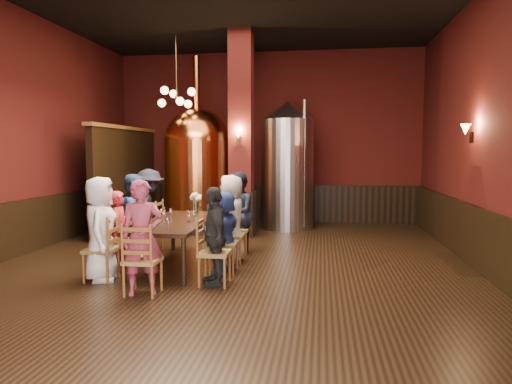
# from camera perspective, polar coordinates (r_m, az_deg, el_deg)

# --- Properties ---
(room) EXTENTS (10.00, 10.02, 4.50)m
(room) POSITION_cam_1_polar(r_m,az_deg,el_deg) (7.33, -3.37, 7.92)
(room) COLOR black
(room) RESTS_ON ground
(wainscot_right) EXTENTS (0.08, 9.90, 1.00)m
(wainscot_right) POSITION_cam_1_polar(r_m,az_deg,el_deg) (7.72, 27.05, -5.84)
(wainscot_right) COLOR black
(wainscot_right) RESTS_ON ground
(wainscot_back) EXTENTS (7.90, 0.08, 1.00)m
(wainscot_back) POSITION_cam_1_polar(r_m,az_deg,el_deg) (12.30, 1.32, -1.36)
(wainscot_back) COLOR black
(wainscot_back) RESTS_ON ground
(wainscot_left) EXTENTS (0.08, 9.90, 1.00)m
(wainscot_left) POSITION_cam_1_polar(r_m,az_deg,el_deg) (9.10, -28.61, -4.30)
(wainscot_left) COLOR black
(wainscot_left) RESTS_ON ground
(column) EXTENTS (0.58, 0.58, 4.50)m
(column) POSITION_cam_1_polar(r_m,az_deg,el_deg) (10.13, -1.84, 7.16)
(column) COLOR #420F0E
(column) RESTS_ON ground
(partition) EXTENTS (0.22, 3.50, 2.40)m
(partition) POSITION_cam_1_polar(r_m,az_deg,el_deg) (11.39, -15.98, 1.46)
(partition) COLOR black
(partition) RESTS_ON ground
(pendant_cluster) EXTENTS (0.90, 0.90, 1.70)m
(pendant_cluster) POSITION_cam_1_polar(r_m,az_deg,el_deg) (10.66, -9.89, 11.57)
(pendant_cluster) COLOR #A57226
(pendant_cluster) RESTS_ON room
(sconce_wall) EXTENTS (0.20, 0.20, 0.36)m
(sconce_wall) POSITION_cam_1_polar(r_m,az_deg,el_deg) (8.34, 25.36, 6.75)
(sconce_wall) COLOR black
(sconce_wall) RESTS_ON room
(sconce_column) EXTENTS (0.20, 0.20, 0.36)m
(sconce_column) POSITION_cam_1_polar(r_m,az_deg,el_deg) (9.84, -2.15, 6.93)
(sconce_column) COLOR black
(sconce_column) RESTS_ON column
(dining_table) EXTENTS (1.04, 2.42, 0.75)m
(dining_table) POSITION_cam_1_polar(r_m,az_deg,el_deg) (7.66, -9.83, -3.99)
(dining_table) COLOR black
(dining_table) RESTS_ON ground
(chair_0) EXTENTS (0.47, 0.47, 0.92)m
(chair_0) POSITION_cam_1_polar(r_m,az_deg,el_deg) (7.10, -18.82, -6.79)
(chair_0) COLOR brown
(chair_0) RESTS_ON ground
(person_0) EXTENTS (0.68, 0.85, 1.52)m
(person_0) POSITION_cam_1_polar(r_m,az_deg,el_deg) (7.05, -18.89, -4.39)
(person_0) COLOR white
(person_0) RESTS_ON ground
(chair_1) EXTENTS (0.47, 0.47, 0.92)m
(chair_1) POSITION_cam_1_polar(r_m,az_deg,el_deg) (7.69, -16.62, -5.82)
(chair_1) COLOR brown
(chair_1) RESTS_ON ground
(person_1) EXTENTS (0.35, 0.49, 1.26)m
(person_1) POSITION_cam_1_polar(r_m,az_deg,el_deg) (7.67, -16.65, -4.57)
(person_1) COLOR red
(person_1) RESTS_ON ground
(chair_2) EXTENTS (0.47, 0.47, 0.92)m
(chair_2) POSITION_cam_1_polar(r_m,az_deg,el_deg) (8.29, -14.77, -4.99)
(chair_2) COLOR brown
(chair_2) RESTS_ON ground
(person_2) EXTENTS (0.40, 0.75, 1.50)m
(person_2) POSITION_cam_1_polar(r_m,az_deg,el_deg) (8.25, -14.82, -3.01)
(person_2) COLOR navy
(person_2) RESTS_ON ground
(chair_3) EXTENTS (0.47, 0.47, 0.92)m
(chair_3) POSITION_cam_1_polar(r_m,az_deg,el_deg) (8.91, -13.15, -4.26)
(chair_3) COLOR brown
(chair_3) RESTS_ON ground
(person_3) EXTENTS (0.88, 1.14, 1.56)m
(person_3) POSITION_cam_1_polar(r_m,az_deg,el_deg) (8.86, -13.20, -2.21)
(person_3) COLOR black
(person_3) RESTS_ON ground
(chair_4) EXTENTS (0.47, 0.47, 0.92)m
(chair_4) POSITION_cam_1_polar(r_m,az_deg,el_deg) (6.54, -5.20, -7.55)
(chair_4) COLOR brown
(chair_4) RESTS_ON ground
(person_4) EXTENTS (0.63, 0.89, 1.40)m
(person_4) POSITION_cam_1_polar(r_m,az_deg,el_deg) (6.49, -5.22, -5.49)
(person_4) COLOR black
(person_4) RESTS_ON ground
(chair_5) EXTENTS (0.47, 0.47, 0.92)m
(chair_5) POSITION_cam_1_polar(r_m,az_deg,el_deg) (7.18, -4.04, -6.39)
(chair_5) COLOR brown
(chair_5) RESTS_ON ground
(person_5) EXTENTS (0.68, 1.25, 1.29)m
(person_5) POSITION_cam_1_polar(r_m,az_deg,el_deg) (7.15, -4.05, -4.95)
(person_5) COLOR #304591
(person_5) RESTS_ON ground
(chair_6) EXTENTS (0.47, 0.47, 0.92)m
(chair_6) POSITION_cam_1_polar(r_m,az_deg,el_deg) (7.82, -3.09, -5.43)
(chair_6) COLOR brown
(chair_6) RESTS_ON ground
(person_6) EXTENTS (0.51, 0.75, 1.49)m
(person_6) POSITION_cam_1_polar(r_m,az_deg,el_deg) (7.77, -3.10, -3.35)
(person_6) COLOR #B6AEA1
(person_6) RESTS_ON ground
(chair_7) EXTENTS (0.47, 0.47, 0.92)m
(chair_7) POSITION_cam_1_polar(r_m,az_deg,el_deg) (8.47, -2.27, -4.61)
(chair_7) COLOR brown
(chair_7) RESTS_ON ground
(person_7) EXTENTS (0.42, 0.76, 1.51)m
(person_7) POSITION_cam_1_polar(r_m,az_deg,el_deg) (8.42, -2.28, -2.62)
(person_7) COLOR black
(person_7) RESTS_ON ground
(chair_8) EXTENTS (0.47, 0.47, 0.92)m
(chair_8) POSITION_cam_1_polar(r_m,az_deg,el_deg) (6.27, -13.99, -8.24)
(chair_8) COLOR brown
(chair_8) RESTS_ON ground
(person_8) EXTENTS (0.65, 0.55, 1.53)m
(person_8) POSITION_cam_1_polar(r_m,az_deg,el_deg) (6.21, -14.05, -5.51)
(person_8) COLOR #943147
(person_8) RESTS_ON ground
(copper_kettle) EXTENTS (1.75, 1.75, 4.12)m
(copper_kettle) POSITION_cam_1_polar(r_m,az_deg,el_deg) (11.07, -7.31, 3.09)
(copper_kettle) COLOR black
(copper_kettle) RESTS_ON ground
(steel_vessel) EXTENTS (1.62, 1.62, 3.07)m
(steel_vessel) POSITION_cam_1_polar(r_m,az_deg,el_deg) (11.16, 3.94, 3.30)
(steel_vessel) COLOR #B2B2B7
(steel_vessel) RESTS_ON ground
(rose_vase) EXTENTS (0.22, 0.22, 0.38)m
(rose_vase) POSITION_cam_1_polar(r_m,az_deg,el_deg) (8.55, -7.54, -0.92)
(rose_vase) COLOR white
(rose_vase) RESTS_ON dining_table
(wine_glass_0) EXTENTS (0.07, 0.07, 0.17)m
(wine_glass_0) POSITION_cam_1_polar(r_m,az_deg,el_deg) (7.15, -13.52, -3.53)
(wine_glass_0) COLOR white
(wine_glass_0) RESTS_ON dining_table
(wine_glass_1) EXTENTS (0.07, 0.07, 0.17)m
(wine_glass_1) POSITION_cam_1_polar(r_m,az_deg,el_deg) (7.51, -7.81, -3.01)
(wine_glass_1) COLOR white
(wine_glass_1) RESTS_ON dining_table
(wine_glass_2) EXTENTS (0.07, 0.07, 0.17)m
(wine_glass_2) POSITION_cam_1_polar(r_m,az_deg,el_deg) (7.69, -11.37, -2.88)
(wine_glass_2) COLOR white
(wine_glass_2) RESTS_ON dining_table
(wine_glass_3) EXTENTS (0.07, 0.07, 0.17)m
(wine_glass_3) POSITION_cam_1_polar(r_m,az_deg,el_deg) (7.53, -8.43, -3.00)
(wine_glass_3) COLOR white
(wine_glass_3) RESTS_ON dining_table
(wine_glass_4) EXTENTS (0.07, 0.07, 0.17)m
(wine_glass_4) POSITION_cam_1_polar(r_m,az_deg,el_deg) (7.90, -11.61, -2.67)
(wine_glass_4) COLOR white
(wine_glass_4) RESTS_ON dining_table
(wine_glass_5) EXTENTS (0.07, 0.07, 0.17)m
(wine_glass_5) POSITION_cam_1_polar(r_m,az_deg,el_deg) (7.39, -8.31, -3.15)
(wine_glass_5) COLOR white
(wine_glass_5) RESTS_ON dining_table
(wine_glass_6) EXTENTS (0.07, 0.07, 0.17)m
(wine_glass_6) POSITION_cam_1_polar(r_m,az_deg,el_deg) (7.88, -10.56, -2.67)
(wine_glass_6) COLOR white
(wine_glass_6) RESTS_ON dining_table
(wine_glass_7) EXTENTS (0.07, 0.07, 0.17)m
(wine_glass_7) POSITION_cam_1_polar(r_m,az_deg,el_deg) (8.09, -11.43, -2.48)
(wine_glass_7) COLOR white
(wine_glass_7) RESTS_ON dining_table
(wine_glass_8) EXTENTS (0.07, 0.07, 0.17)m
(wine_glass_8) POSITION_cam_1_polar(r_m,az_deg,el_deg) (6.87, -10.88, -3.82)
(wine_glass_8) COLOR white
(wine_glass_8) RESTS_ON dining_table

